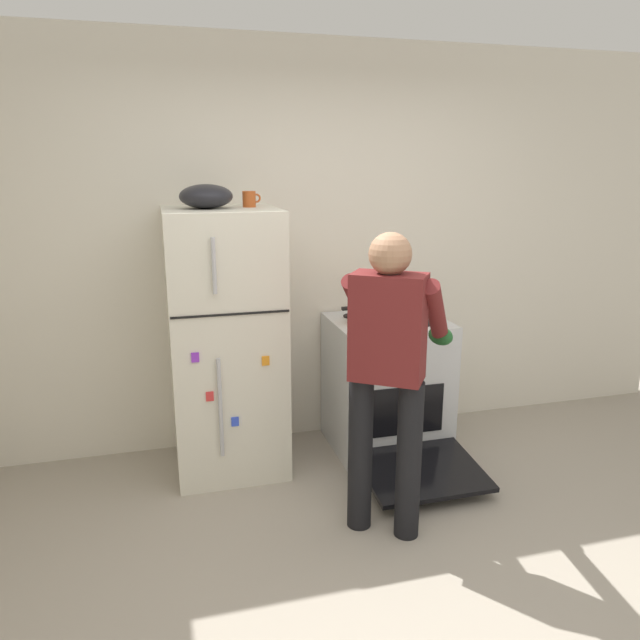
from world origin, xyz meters
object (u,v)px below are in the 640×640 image
Objects in this scene: stove_range at (387,385)px; coffee_mug at (250,199)px; mixing_bowl at (206,196)px; red_pot at (369,313)px; pepper_mill at (418,298)px; person_cook at (389,358)px; refrigerator at (226,343)px.

coffee_mug reaches higher than stove_range.
red_pot is at bearing -2.85° from mixing_bowl.
mixing_bowl is at bearing 179.12° from stove_range.
person_cook is at bearing -120.56° from pepper_mill.
person_cook is at bearing -111.89° from stove_range.
person_cook is 0.90m from red_pot.
refrigerator is at bearing 176.92° from red_pot.
person_cook is 9.29× the size of pepper_mill.
refrigerator is 1.36× the size of stove_range.
red_pot is at bearing 76.83° from person_cook.
refrigerator is at bearing 179.07° from stove_range.
mixing_bowl reaches higher than red_pot.
refrigerator is at bearing -171.77° from pepper_mill.
pepper_mill is 0.55× the size of mixing_bowl.
stove_range is 1.55m from coffee_mug.
coffee_mug is (-0.54, 0.98, 0.75)m from person_cook.
mixing_bowl reaches higher than coffee_mug.
person_cook is 14.28× the size of coffee_mug.
stove_range is 0.66m from pepper_mill.
mixing_bowl reaches higher than refrigerator.
stove_range is at bearing -0.93° from refrigerator.
red_pot is (-0.16, -0.03, 0.53)m from stove_range.
mixing_bowl is at bearing 179.77° from refrigerator.
mixing_bowl reaches higher than person_cook.
refrigerator is 0.90m from coffee_mug.
stove_range is 1.74m from mixing_bowl.
refrigerator reaches higher than red_pot.
pepper_mill is (1.20, 0.15, -0.71)m from coffee_mug.
coffee_mug reaches higher than red_pot.
refrigerator is 1.18m from person_cook.
mixing_bowl is (-0.26, -0.05, 0.02)m from coffee_mug.
refrigerator is 4.57× the size of red_pot.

